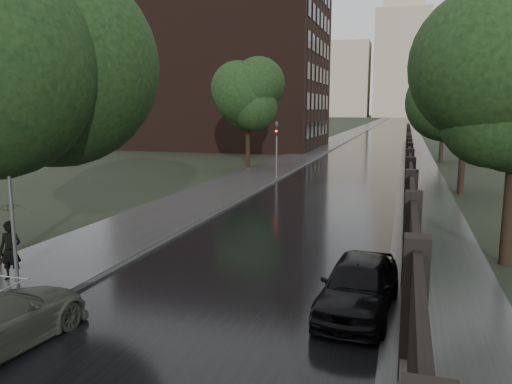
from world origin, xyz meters
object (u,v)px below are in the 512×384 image
Objects in this scene: car_right_near at (359,285)px; lamp_post at (10,195)px; tree_right_b at (466,107)px; traffic_light at (277,145)px; tree_left_far at (248,104)px; tree_right_c at (444,108)px; pedestrian_umbrella at (8,219)px.

lamp_post is at bearing -166.70° from car_right_near.
car_right_near is (8.80, 1.35, -1.98)m from lamp_post.
traffic_light is (-11.80, 2.99, -2.55)m from tree_right_b.
tree_right_c is (15.50, 10.00, -0.29)m from tree_left_far.
tree_right_c is (0.00, 18.00, 0.00)m from tree_right_b.
tree_left_far reaches higher than car_right_near.
tree_right_b is at bearing -14.24° from traffic_light.
traffic_light is at bearing 87.32° from lamp_post.
tree_left_far reaches higher than traffic_light.
tree_left_far is 1.85× the size of traffic_light.
tree_right_c reaches higher than traffic_light.
lamp_post is at bearing -122.18° from tree_right_b.
lamp_post is (2.60, -28.50, -2.57)m from tree_left_far.
tree_right_b is 1.75× the size of traffic_light.
tree_right_b is 2.70× the size of pedestrian_umbrella.
pedestrian_umbrella is (1.95, -27.97, -3.35)m from tree_left_far.
tree_right_b is at bearing -27.30° from tree_left_far.
tree_left_far is at bearing 117.36° from car_right_near.
pedestrian_umbrella is at bearing 140.94° from lamp_post.
tree_left_far is 1.45× the size of lamp_post.
tree_right_c is 37.62m from car_right_near.
tree_right_b is 1.00× the size of tree_right_c.
tree_left_far reaches higher than lamp_post.
tree_right_c reaches higher than car_right_near.
pedestrian_umbrella reaches higher than car_right_near.
tree_left_far is 2.85× the size of pedestrian_umbrella.
tree_right_c is 2.70× the size of pedestrian_umbrella.
car_right_near is (11.40, -27.15, -4.55)m from tree_left_far.
lamp_post reaches higher than car_right_near.
pedestrian_umbrella is at bearing -170.46° from car_right_near.
lamp_post is 23.52m from traffic_light.
pedestrian_umbrella is (-13.55, -37.97, -3.06)m from tree_right_c.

